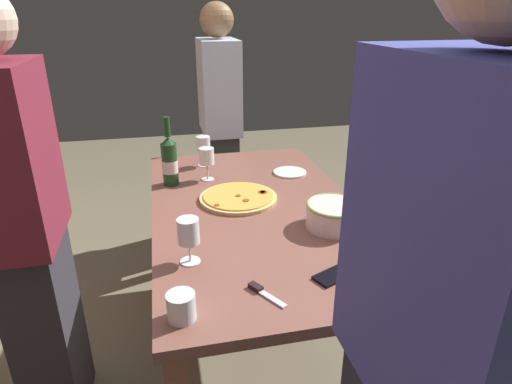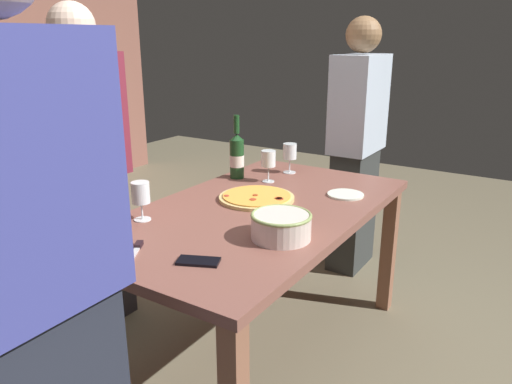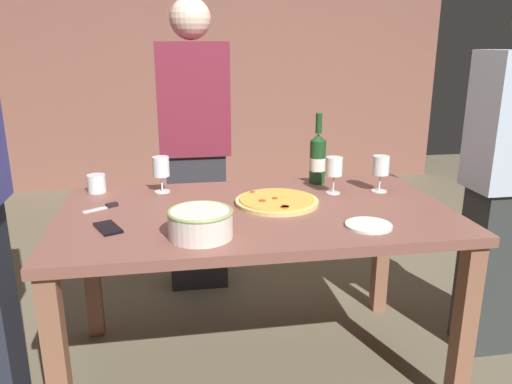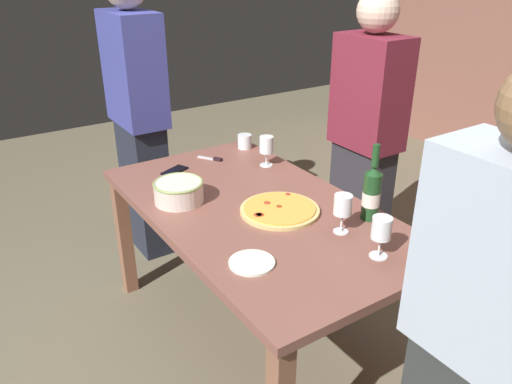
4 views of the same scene
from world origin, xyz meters
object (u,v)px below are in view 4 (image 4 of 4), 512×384
side_plate (252,263)px  person_guest_left (365,141)px  wine_bottle (372,192)px  person_host (486,351)px  dining_table (256,225)px  wine_glass_near_pizza (343,207)px  pizza (280,210)px  wine_glass_by_bottle (381,230)px  serving_bowl (179,191)px  wine_glass_far_left (266,145)px  cup_amber (245,141)px  person_guest_right (138,118)px  cell_phone (175,171)px  pizza_knife (213,159)px

side_plate → person_guest_left: (-0.59, 1.14, 0.08)m
wine_bottle → person_host: (0.81, -0.36, -0.07)m
side_plate → dining_table: bearing=144.7°
wine_glass_near_pizza → person_host: size_ratio=0.11×
wine_bottle → dining_table: bearing=-135.7°
pizza → wine_glass_by_bottle: 0.52m
wine_glass_near_pizza → side_plate: 0.45m
serving_bowl → wine_glass_far_left: bearing=103.5°
pizza → cup_amber: cup_amber is taller
wine_glass_near_pizza → wine_glass_by_bottle: 0.22m
dining_table → person_guest_right: 1.18m
wine_glass_far_left → person_guest_left: 0.58m
pizza → cell_phone: bearing=-163.9°
dining_table → person_host: (1.17, -0.01, 0.15)m
pizza → wine_glass_near_pizza: wine_glass_near_pizza is taller
side_plate → cell_phone: size_ratio=1.21×
dining_table → person_guest_right: size_ratio=0.92×
dining_table → wine_glass_far_left: (-0.38, 0.32, 0.21)m
wine_bottle → wine_glass_far_left: (-0.75, -0.03, -0.01)m
dining_table → person_host: bearing=-0.6°
pizza_knife → cup_amber: bearing=104.4°
pizza → side_plate: 0.43m
pizza → wine_glass_near_pizza: bearing=20.8°
pizza_knife → person_host: size_ratio=0.09×
dining_table → pizza: bearing=31.0°
cup_amber → person_guest_left: person_guest_left is taller
wine_glass_by_bottle → person_guest_left: 1.08m
person_guest_left → person_guest_right: size_ratio=0.94×
serving_bowl → person_host: 1.44m
person_host → person_guest_left: bearing=-32.3°
side_plate → wine_glass_by_bottle: bearing=62.7°
serving_bowl → cup_amber: serving_bowl is taller
cell_phone → person_guest_right: bearing=152.2°
person_host → wine_glass_far_left: bearing=-11.5°
wine_glass_near_pizza → person_guest_left: bearing=129.8°
person_guest_left → wine_bottle: bearing=34.1°
cup_amber → cell_phone: cup_amber is taller
wine_glass_far_left → person_host: person_host is taller
dining_table → person_guest_left: person_guest_left is taller
pizza_knife → person_guest_left: 0.87m
pizza → dining_table: bearing=-149.0°
cup_amber → pizza_knife: cup_amber is taller
cup_amber → person_host: (1.85, -0.38, 0.02)m
cell_phone → wine_glass_by_bottle: bearing=-9.8°
wine_glass_far_left → wine_bottle: bearing=2.6°
person_host → person_guest_left: size_ratio=0.98×
wine_glass_by_bottle → side_plate: size_ratio=0.96×
wine_bottle → person_guest_left: 0.77m
wine_glass_near_pizza → wine_glass_by_bottle: size_ratio=1.01×
person_guest_right → person_guest_left: bearing=40.9°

